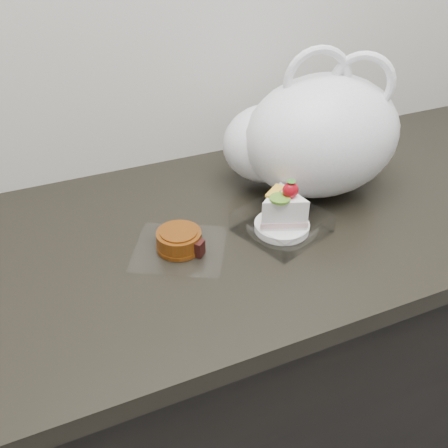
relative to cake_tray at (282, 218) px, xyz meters
name	(u,v)px	position (x,y,z in m)	size (l,w,h in m)	color
counter	(245,365)	(-0.04, 0.06, -0.48)	(2.04, 0.64, 0.90)	black
cake_tray	(282,218)	(0.00, 0.00, 0.00)	(0.19, 0.19, 0.11)	white
mooncake_wrap	(180,242)	(-0.20, 0.03, -0.02)	(0.22, 0.22, 0.04)	white
plastic_bag	(311,136)	(0.13, 0.13, 0.09)	(0.43, 0.38, 0.31)	white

